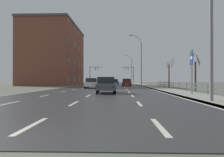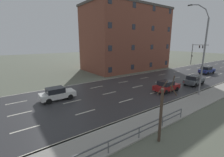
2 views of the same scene
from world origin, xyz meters
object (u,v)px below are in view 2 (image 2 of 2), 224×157
at_px(street_lamp_midground, 203,52).
at_px(traffic_signal_left, 196,51).
at_px(car_far_left, 194,80).
at_px(car_near_left, 207,70).
at_px(car_distant, 166,86).
at_px(brick_building, 126,39).
at_px(car_far_right, 57,94).

bearing_deg(street_lamp_midground, traffic_signal_left, 117.85).
relative_size(street_lamp_midground, traffic_signal_left, 1.88).
height_order(street_lamp_midground, car_far_left, street_lamp_midground).
height_order(car_near_left, car_distant, same).
bearing_deg(car_distant, car_near_left, 98.65).
distance_m(car_near_left, brick_building, 19.80).
distance_m(car_far_left, car_distant, 6.70).
distance_m(street_lamp_midground, car_near_left, 17.82).
distance_m(car_near_left, car_far_right, 31.98).
height_order(street_lamp_midground, car_far_right, street_lamp_midground).
xyz_separation_m(car_near_left, car_far_left, (3.10, -11.52, 0.00)).
bearing_deg(traffic_signal_left, car_far_left, -63.02).
relative_size(traffic_signal_left, brick_building, 0.29).
relative_size(street_lamp_midground, car_distant, 2.82).
bearing_deg(brick_building, car_distant, -24.04).
height_order(car_near_left, car_far_right, same).
bearing_deg(car_distant, car_far_left, 86.29).
bearing_deg(traffic_signal_left, car_near_left, -52.62).
distance_m(car_near_left, car_far_left, 11.93).
xyz_separation_m(traffic_signal_left, car_distant, (10.90, -29.06, -3.41)).
xyz_separation_m(street_lamp_midground, brick_building, (-21.55, 6.00, 1.99)).
bearing_deg(car_distant, car_far_right, -112.38).
distance_m(street_lamp_midground, brick_building, 22.46).
relative_size(traffic_signal_left, car_far_right, 1.51).
height_order(traffic_signal_left, car_distant, traffic_signal_left).
xyz_separation_m(street_lamp_midground, car_near_left, (-5.94, 16.09, -4.84)).
xyz_separation_m(car_distant, brick_building, (-18.21, 8.12, 6.83)).
distance_m(traffic_signal_left, car_distant, 31.23).
xyz_separation_m(car_far_left, car_distant, (-0.49, -6.68, 0.00)).
bearing_deg(car_near_left, brick_building, -145.09).
height_order(traffic_signal_left, car_far_left, traffic_signal_left).
bearing_deg(car_near_left, car_far_left, -72.91).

